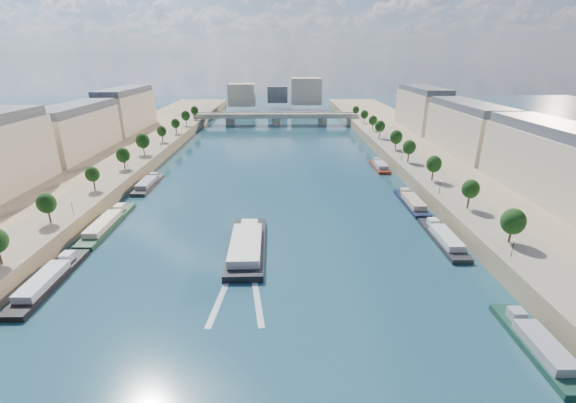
{
  "coord_description": "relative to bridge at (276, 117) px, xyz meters",
  "views": [
    {
      "loc": [
        3.89,
        -26.59,
        45.25
      ],
      "look_at": [
        5.52,
        79.03,
        5.0
      ],
      "focal_mm": 24.0,
      "sensor_mm": 36.0,
      "label": 1
    }
  ],
  "objects": [
    {
      "name": "ground",
      "position": [
        0.0,
        -141.87,
        -5.08
      ],
      "size": [
        700.0,
        700.0,
        0.0
      ],
      "primitive_type": "plane",
      "color": "#0D303B",
      "rests_on": "ground"
    },
    {
      "name": "quay_left",
      "position": [
        -72.0,
        -141.87,
        -2.58
      ],
      "size": [
        44.0,
        520.0,
        5.0
      ],
      "primitive_type": "cube",
      "color": "#9E8460",
      "rests_on": "ground"
    },
    {
      "name": "quay_right",
      "position": [
        72.0,
        -141.87,
        -2.58
      ],
      "size": [
        44.0,
        520.0,
        5.0
      ],
      "primitive_type": "cube",
      "color": "#9E8460",
      "rests_on": "ground"
    },
    {
      "name": "pave_left",
      "position": [
        -57.0,
        -141.87,
        -0.03
      ],
      "size": [
        14.0,
        520.0,
        0.1
      ],
      "primitive_type": "cube",
      "color": "gray",
      "rests_on": "quay_left"
    },
    {
      "name": "pave_right",
      "position": [
        57.0,
        -141.87,
        -0.03
      ],
      "size": [
        14.0,
        520.0,
        0.1
      ],
      "primitive_type": "cube",
      "color": "gray",
      "rests_on": "quay_right"
    },
    {
      "name": "trees_left",
      "position": [
        -55.0,
        -139.87,
        5.39
      ],
      "size": [
        4.8,
        268.8,
        8.26
      ],
      "color": "#382B1E",
      "rests_on": "ground"
    },
    {
      "name": "trees_right",
      "position": [
        55.0,
        -131.87,
        5.39
      ],
      "size": [
        4.8,
        268.8,
        8.26
      ],
      "color": "#382B1E",
      "rests_on": "ground"
    },
    {
      "name": "lamps_left",
      "position": [
        -52.5,
        -151.87,
        2.7
      ],
      "size": [
        0.36,
        200.36,
        4.28
      ],
      "color": "black",
      "rests_on": "ground"
    },
    {
      "name": "lamps_right",
      "position": [
        52.5,
        -136.87,
        2.7
      ],
      "size": [
        0.36,
        200.36,
        4.28
      ],
      "color": "black",
      "rests_on": "ground"
    },
    {
      "name": "buildings_left",
      "position": [
        -85.0,
        -129.87,
        11.37
      ],
      "size": [
        16.0,
        226.0,
        23.2
      ],
      "color": "beige",
      "rests_on": "ground"
    },
    {
      "name": "buildings_right",
      "position": [
        85.0,
        -129.87,
        11.37
      ],
      "size": [
        16.0,
        226.0,
        23.2
      ],
      "color": "beige",
      "rests_on": "ground"
    },
    {
      "name": "skyline",
      "position": [
        3.19,
        77.65,
        9.57
      ],
      "size": [
        79.0,
        42.0,
        22.0
      ],
      "color": "beige",
      "rests_on": "ground"
    },
    {
      "name": "bridge",
      "position": [
        0.0,
        0.0,
        0.0
      ],
      "size": [
        112.0,
        12.0,
        8.15
      ],
      "color": "#C1B79E",
      "rests_on": "ground"
    },
    {
      "name": "tour_barge",
      "position": [
        -5.04,
        -183.33,
        -3.86
      ],
      "size": [
        9.59,
        31.1,
        4.19
      ],
      "rotation": [
        0.0,
        0.0,
        0.02
      ],
      "color": "black",
      "rests_on": "ground"
    },
    {
      "name": "wake",
      "position": [
        -5.04,
        -199.85,
        -5.06
      ],
      "size": [
        10.76,
        25.99,
        0.04
      ],
      "color": "silver",
      "rests_on": "ground"
    },
    {
      "name": "moored_barges_left",
      "position": [
        -45.5,
        -197.03,
        -4.24
      ],
      "size": [
        5.0,
        157.85,
        3.6
      ],
      "color": "#1B1B3B",
      "rests_on": "ground"
    },
    {
      "name": "moored_barges_right",
      "position": [
        45.5,
        -186.49,
        -4.24
      ],
      "size": [
        5.0,
        168.16,
        3.6
      ],
      "color": "black",
      "rests_on": "ground"
    }
  ]
}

